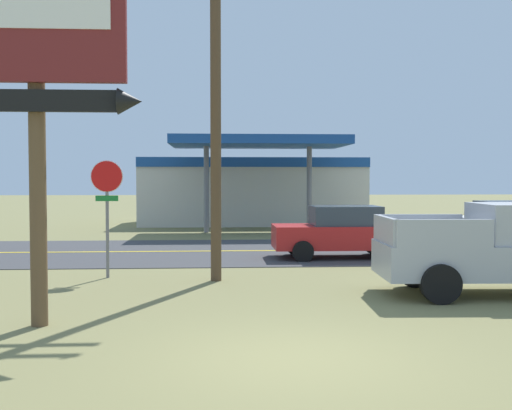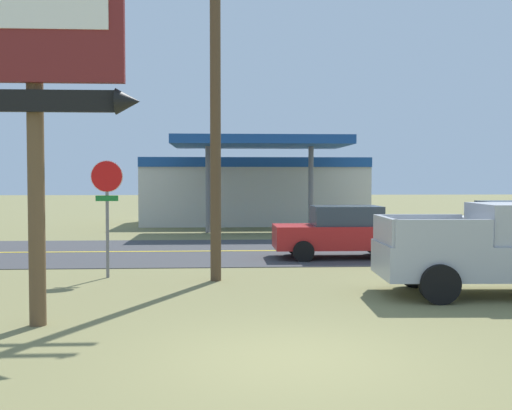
{
  "view_description": "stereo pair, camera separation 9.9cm",
  "coord_description": "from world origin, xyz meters",
  "px_view_note": "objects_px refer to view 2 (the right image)",
  "views": [
    {
      "loc": [
        -1.04,
        -8.54,
        2.48
      ],
      "look_at": [
        0.0,
        8.0,
        1.8
      ],
      "focal_mm": 44.36,
      "sensor_mm": 36.0,
      "label": 1
    },
    {
      "loc": [
        -0.94,
        -8.55,
        2.48
      ],
      "look_at": [
        0.0,
        8.0,
        1.8
      ],
      "focal_mm": 44.36,
      "sensor_mm": 36.0,
      "label": 2
    }
  ],
  "objects_px": {
    "pickup_silver_parked_on_lawn": "(504,250)",
    "car_white_mid_lane": "(512,222)",
    "stop_sign": "(107,197)",
    "motel_sign": "(35,44)",
    "gas_station": "(253,189)",
    "car_red_near_lane": "(342,232)",
    "utility_pole": "(215,73)"
  },
  "relations": [
    {
      "from": "pickup_silver_parked_on_lawn",
      "to": "car_white_mid_lane",
      "type": "distance_m",
      "value": 11.6
    },
    {
      "from": "stop_sign",
      "to": "motel_sign",
      "type": "bearing_deg",
      "value": -92.19
    },
    {
      "from": "gas_station",
      "to": "pickup_silver_parked_on_lawn",
      "type": "relative_size",
      "value": 2.27
    },
    {
      "from": "pickup_silver_parked_on_lawn",
      "to": "stop_sign",
      "type": "bearing_deg",
      "value": 162.08
    },
    {
      "from": "gas_station",
      "to": "stop_sign",
      "type": "bearing_deg",
      "value": -103.83
    },
    {
      "from": "stop_sign",
      "to": "pickup_silver_parked_on_lawn",
      "type": "relative_size",
      "value": 0.56
    },
    {
      "from": "car_red_near_lane",
      "to": "car_white_mid_lane",
      "type": "relative_size",
      "value": 1.0
    },
    {
      "from": "pickup_silver_parked_on_lawn",
      "to": "gas_station",
      "type": "bearing_deg",
      "value": 100.92
    },
    {
      "from": "car_red_near_lane",
      "to": "car_white_mid_lane",
      "type": "distance_m",
      "value": 8.36
    },
    {
      "from": "utility_pole",
      "to": "car_red_near_lane",
      "type": "relative_size",
      "value": 2.24
    },
    {
      "from": "utility_pole",
      "to": "car_white_mid_lane",
      "type": "bearing_deg",
      "value": 35.95
    },
    {
      "from": "car_white_mid_lane",
      "to": "motel_sign",
      "type": "bearing_deg",
      "value": -137.83
    },
    {
      "from": "utility_pole",
      "to": "car_red_near_lane",
      "type": "xyz_separation_m",
      "value": [
        3.93,
        4.17,
        -4.21
      ]
    },
    {
      "from": "motel_sign",
      "to": "stop_sign",
      "type": "relative_size",
      "value": 2.34
    },
    {
      "from": "pickup_silver_parked_on_lawn",
      "to": "car_red_near_lane",
      "type": "relative_size",
      "value": 1.26
    },
    {
      "from": "gas_station",
      "to": "car_white_mid_lane",
      "type": "bearing_deg",
      "value": -50.84
    },
    {
      "from": "gas_station",
      "to": "utility_pole",
      "type": "bearing_deg",
      "value": -95.69
    },
    {
      "from": "gas_station",
      "to": "car_red_near_lane",
      "type": "distance_m",
      "value": 15.6
    },
    {
      "from": "utility_pole",
      "to": "gas_station",
      "type": "xyz_separation_m",
      "value": [
        1.95,
        19.61,
        -3.09
      ]
    },
    {
      "from": "stop_sign",
      "to": "car_red_near_lane",
      "type": "relative_size",
      "value": 0.7
    },
    {
      "from": "motel_sign",
      "to": "car_red_near_lane",
      "type": "relative_size",
      "value": 1.64
    },
    {
      "from": "stop_sign",
      "to": "gas_station",
      "type": "relative_size",
      "value": 0.25
    },
    {
      "from": "stop_sign",
      "to": "utility_pole",
      "type": "bearing_deg",
      "value": -12.91
    },
    {
      "from": "gas_station",
      "to": "car_white_mid_lane",
      "type": "height_order",
      "value": "gas_station"
    },
    {
      "from": "gas_station",
      "to": "car_red_near_lane",
      "type": "bearing_deg",
      "value": -82.7
    },
    {
      "from": "gas_station",
      "to": "car_white_mid_lane",
      "type": "distance_m",
      "value": 14.79
    },
    {
      "from": "gas_station",
      "to": "car_white_mid_lane",
      "type": "relative_size",
      "value": 2.86
    },
    {
      "from": "utility_pole",
      "to": "car_white_mid_lane",
      "type": "relative_size",
      "value": 2.24
    },
    {
      "from": "utility_pole",
      "to": "stop_sign",
      "type": "bearing_deg",
      "value": 167.09
    },
    {
      "from": "motel_sign",
      "to": "car_white_mid_lane",
      "type": "relative_size",
      "value": 1.64
    },
    {
      "from": "motel_sign",
      "to": "car_white_mid_lane",
      "type": "distance_m",
      "value": 19.54
    },
    {
      "from": "motel_sign",
      "to": "car_red_near_lane",
      "type": "bearing_deg",
      "value": 52.26
    }
  ]
}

